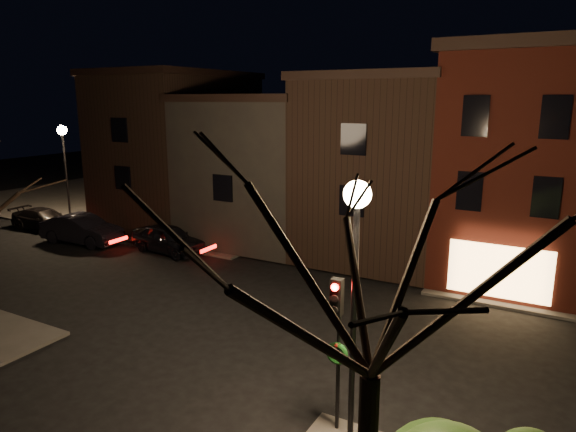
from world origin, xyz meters
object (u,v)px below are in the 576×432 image
object	(u,v)px
street_lamp_far	(64,148)
traffic_signal	(337,331)
parked_car_a	(168,239)
parked_car_b	(82,229)
street_lamp_near	(356,245)
bare_tree_right	(376,236)
parked_car_c	(44,219)

from	to	relation	value
street_lamp_far	traffic_signal	size ratio (longest dim) A/B	1.60
street_lamp_far	parked_car_a	bearing A→B (deg)	-9.49
street_lamp_far	parked_car_b	xyz separation A→B (m)	(4.51, -2.76, -4.34)
street_lamp_near	parked_car_a	world-z (taller)	street_lamp_near
bare_tree_right	parked_car_c	distance (m)	30.32
street_lamp_near	street_lamp_far	size ratio (longest dim) A/B	1.00
street_lamp_near	parked_car_a	xyz separation A→B (m)	(-15.03, 10.50, -4.40)
street_lamp_near	bare_tree_right	size ratio (longest dim) A/B	0.76
traffic_signal	parked_car_a	distance (m)	17.68
street_lamp_near	traffic_signal	distance (m)	2.49
parked_car_b	parked_car_c	distance (m)	4.97
street_lamp_far	parked_car_a	size ratio (longest dim) A/B	1.41
parked_car_a	bare_tree_right	bearing A→B (deg)	-121.98
street_lamp_near	bare_tree_right	world-z (taller)	bare_tree_right
street_lamp_near	street_lamp_far	distance (m)	28.00
traffic_signal	parked_car_b	xyz separation A→B (m)	(-20.09, 8.95, -1.97)
parked_car_a	parked_car_b	distance (m)	5.76
parked_car_c	bare_tree_right	bearing A→B (deg)	-120.25
bare_tree_right	parked_car_a	bearing A→B (deg)	141.48
bare_tree_right	parked_car_b	bearing A→B (deg)	151.49
bare_tree_right	parked_car_c	size ratio (longest dim) A/B	1.81
traffic_signal	bare_tree_right	size ratio (longest dim) A/B	0.48
parked_car_b	street_lamp_far	bearing A→B (deg)	53.98
street_lamp_far	traffic_signal	xyz separation A→B (m)	(24.60, -11.71, -2.37)
street_lamp_near	parked_car_b	distance (m)	23.15
street_lamp_near	street_lamp_far	bearing A→B (deg)	154.17
street_lamp_near	bare_tree_right	distance (m)	2.98
parked_car_b	parked_car_c	size ratio (longest dim) A/B	1.09
bare_tree_right	parked_car_a	size ratio (longest dim) A/B	1.85
bare_tree_right	parked_car_a	xyz separation A→B (m)	(-16.33, 13.00, -5.36)
bare_tree_right	parked_car_b	xyz separation A→B (m)	(-21.99, 11.94, -5.30)
parked_car_b	traffic_signal	bearing A→B (deg)	-118.59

